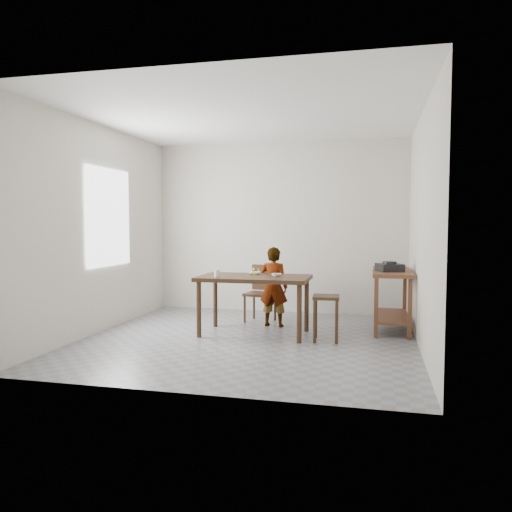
% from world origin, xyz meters
% --- Properties ---
extents(floor, '(4.00, 4.00, 0.04)m').
position_xyz_m(floor, '(0.00, 0.00, -0.02)').
color(floor, slate).
rests_on(floor, ground).
extents(ceiling, '(4.00, 4.00, 0.04)m').
position_xyz_m(ceiling, '(0.00, 0.00, 2.72)').
color(ceiling, white).
rests_on(ceiling, wall_back).
extents(wall_back, '(4.00, 0.04, 2.70)m').
position_xyz_m(wall_back, '(0.00, 2.02, 1.35)').
color(wall_back, beige).
rests_on(wall_back, ground).
extents(wall_front, '(4.00, 0.04, 2.70)m').
position_xyz_m(wall_front, '(0.00, -2.02, 1.35)').
color(wall_front, beige).
rests_on(wall_front, ground).
extents(wall_left, '(0.04, 4.00, 2.70)m').
position_xyz_m(wall_left, '(-2.02, 0.00, 1.35)').
color(wall_left, beige).
rests_on(wall_left, ground).
extents(wall_right, '(0.04, 4.00, 2.70)m').
position_xyz_m(wall_right, '(2.02, 0.00, 1.35)').
color(wall_right, beige).
rests_on(wall_right, ground).
extents(window_pane, '(0.02, 1.10, 1.30)m').
position_xyz_m(window_pane, '(-1.97, 0.20, 1.50)').
color(window_pane, white).
rests_on(window_pane, wall_left).
extents(dining_table, '(1.40, 0.80, 0.75)m').
position_xyz_m(dining_table, '(0.00, 0.30, 0.38)').
color(dining_table, '#362213').
rests_on(dining_table, floor).
extents(prep_counter, '(0.50, 1.20, 0.80)m').
position_xyz_m(prep_counter, '(1.72, 1.00, 0.40)').
color(prep_counter, '#57331F').
rests_on(prep_counter, floor).
extents(child, '(0.42, 0.29, 1.10)m').
position_xyz_m(child, '(0.14, 0.84, 0.55)').
color(child, white).
rests_on(child, floor).
extents(dining_chair, '(0.45, 0.45, 0.81)m').
position_xyz_m(dining_chair, '(-0.11, 1.11, 0.41)').
color(dining_chair, '#362213').
rests_on(dining_chair, floor).
extents(stool, '(0.33, 0.33, 0.55)m').
position_xyz_m(stool, '(0.93, 0.14, 0.28)').
color(stool, '#362213').
rests_on(stool, floor).
extents(glass_tumbler, '(0.09, 0.09, 0.09)m').
position_xyz_m(glass_tumbler, '(-0.43, 0.11, 0.79)').
color(glass_tumbler, silver).
rests_on(glass_tumbler, dining_table).
extents(small_bowl, '(0.16, 0.16, 0.04)m').
position_xyz_m(small_bowl, '(0.29, 0.31, 0.77)').
color(small_bowl, silver).
rests_on(small_bowl, dining_table).
extents(banana, '(0.17, 0.12, 0.06)m').
position_xyz_m(banana, '(-0.04, 0.48, 0.78)').
color(banana, yellow).
rests_on(banana, dining_table).
extents(serving_bowl, '(0.27, 0.27, 0.05)m').
position_xyz_m(serving_bowl, '(1.67, 1.34, 0.83)').
color(serving_bowl, silver).
rests_on(serving_bowl, prep_counter).
extents(gas_burner, '(0.38, 0.38, 0.10)m').
position_xyz_m(gas_burner, '(1.68, 0.83, 0.85)').
color(gas_burner, black).
rests_on(gas_burner, prep_counter).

